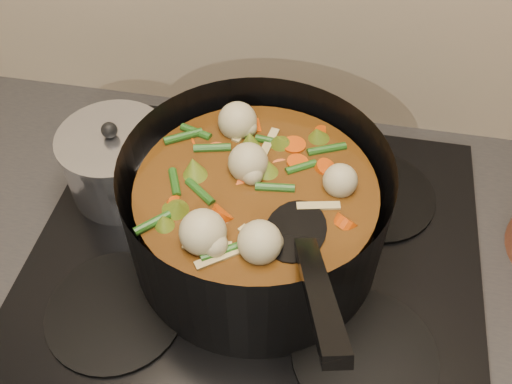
# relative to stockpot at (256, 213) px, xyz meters

# --- Properties ---
(counter) EXTENTS (2.64, 0.64, 0.91)m
(counter) POSITION_rel_stockpot_xyz_m (0.00, -0.00, -0.55)
(counter) COLOR brown
(counter) RESTS_ON ground
(stovetop) EXTENTS (0.62, 0.54, 0.03)m
(stovetop) POSITION_rel_stockpot_xyz_m (0.00, -0.00, -0.09)
(stovetop) COLOR black
(stovetop) RESTS_ON counter
(stockpot) EXTENTS (0.35, 0.44, 0.25)m
(stockpot) POSITION_rel_stockpot_xyz_m (0.00, 0.00, 0.00)
(stockpot) COLOR black
(stockpot) RESTS_ON stovetop
(saucepan) EXTENTS (0.16, 0.16, 0.13)m
(saucepan) POSITION_rel_stockpot_xyz_m (-0.22, 0.07, -0.02)
(saucepan) COLOR silver
(saucepan) RESTS_ON stovetop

